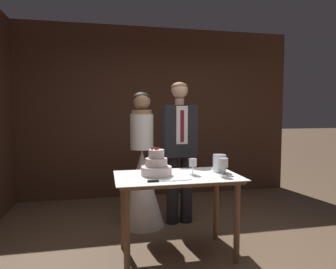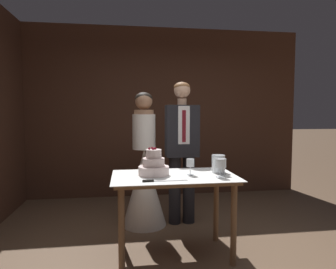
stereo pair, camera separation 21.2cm
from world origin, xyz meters
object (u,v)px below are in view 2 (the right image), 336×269
object	(u,v)px
cake_table	(174,187)
wine_glass_far	(222,164)
cake_knife	(156,181)
bride	(144,177)
groom	(182,145)
wine_glass_near	(190,163)
hurricane_candle	(218,164)
wine_glass_middle	(220,164)
tiered_cake	(154,166)

from	to	relation	value
cake_table	wine_glass_far	distance (m)	0.51
cake_knife	wine_glass_far	distance (m)	0.69
cake_table	bride	distance (m)	0.88
bride	groom	size ratio (longest dim) A/B	0.93
wine_glass_far	bride	size ratio (longest dim) A/B	0.10
cake_table	wine_glass_near	world-z (taller)	wine_glass_near
cake_knife	wine_glass_far	world-z (taller)	wine_glass_far
hurricane_candle	wine_glass_middle	bearing A→B (deg)	-104.62
tiered_cake	wine_glass_near	bearing A→B (deg)	-6.74
cake_knife	wine_glass_far	xyz separation A→B (m)	(0.66, 0.18, 0.10)
wine_glass_near	bride	size ratio (longest dim) A/B	0.10
wine_glass_near	wine_glass_far	world-z (taller)	wine_glass_far
cake_table	hurricane_candle	xyz separation A→B (m)	(0.46, 0.08, 0.20)
tiered_cake	cake_knife	size ratio (longest dim) A/B	0.73
cake_table	groom	world-z (taller)	groom
hurricane_candle	bride	bearing A→B (deg)	132.58
cake_knife	wine_glass_middle	world-z (taller)	wine_glass_middle
cake_table	cake_knife	xyz separation A→B (m)	(-0.20, -0.23, 0.12)
cake_knife	wine_glass_middle	xyz separation A→B (m)	(0.60, 0.09, 0.12)
wine_glass_near	wine_glass_far	distance (m)	0.31
cake_knife	wine_glass_near	bearing A→B (deg)	30.50
cake_table	bride	size ratio (longest dim) A/B	0.72
wine_glass_near	wine_glass_middle	size ratio (longest dim) A/B	0.91
tiered_cake	cake_knife	xyz separation A→B (m)	(-0.00, -0.27, -0.08)
cake_knife	wine_glass_near	distance (m)	0.44
cake_knife	wine_glass_middle	size ratio (longest dim) A/B	2.35
tiered_cake	groom	distance (m)	0.91
cake_table	hurricane_candle	bearing A→B (deg)	9.77
cake_table	groom	size ratio (longest dim) A/B	0.67
wine_glass_near	groom	distance (m)	0.85
cake_knife	wine_glass_middle	distance (m)	0.62
wine_glass_near	wine_glass_middle	distance (m)	0.29
bride	hurricane_candle	bearing A→B (deg)	-47.42
cake_knife	groom	world-z (taller)	groom
wine_glass_middle	hurricane_candle	size ratio (longest dim) A/B	0.98
wine_glass_near	cake_table	bearing A→B (deg)	-179.78
cake_knife	tiered_cake	bearing A→B (deg)	86.76
tiered_cake	wine_glass_middle	xyz separation A→B (m)	(0.60, -0.19, 0.04)
wine_glass_middle	bride	distance (m)	1.22
tiered_cake	wine_glass_near	size ratio (longest dim) A/B	1.88
cake_table	tiered_cake	size ratio (longest dim) A/B	4.03
tiered_cake	hurricane_candle	size ratio (longest dim) A/B	1.67
wine_glass_near	hurricane_candle	bearing A→B (deg)	14.48
cake_knife	hurricane_candle	world-z (taller)	hurricane_candle
tiered_cake	bride	size ratio (longest dim) A/B	0.18
wine_glass_far	tiered_cake	bearing A→B (deg)	172.27
wine_glass_near	hurricane_candle	size ratio (longest dim) A/B	0.89
tiered_cake	groom	xyz separation A→B (m)	(0.43, 0.80, 0.10)
wine_glass_far	hurricane_candle	world-z (taller)	hurricane_candle
wine_glass_near	wine_glass_middle	xyz separation A→B (m)	(0.25, -0.14, 0.01)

